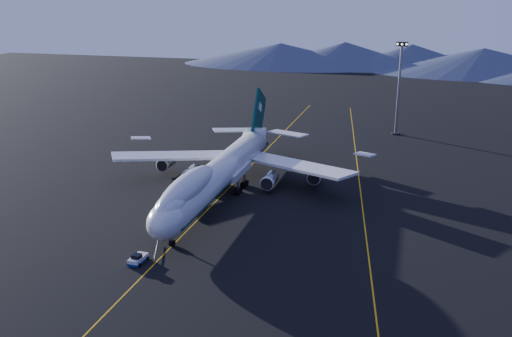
# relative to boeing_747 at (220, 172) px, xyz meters

# --- Properties ---
(ground) EXTENTS (500.00, 500.00, 0.00)m
(ground) POSITION_rel_boeing_747_xyz_m (-0.00, -0.03, -5.81)
(ground) COLOR black
(ground) RESTS_ON ground
(taxiway_line_main) EXTENTS (0.25, 220.00, 0.01)m
(taxiway_line_main) POSITION_rel_boeing_747_xyz_m (-0.00, -0.03, -5.80)
(taxiway_line_main) COLOR #E6A70D
(taxiway_line_main) RESTS_ON ground
(taxiway_line_side) EXTENTS (28.08, 198.09, 0.01)m
(taxiway_line_side) POSITION_rel_boeing_747_xyz_m (30.00, 9.97, -5.80)
(taxiway_line_side) COLOR #E6A70D
(taxiway_line_side) RESTS_ON ground
(boeing_747) EXTENTS (59.62, 72.43, 19.37)m
(boeing_747) POSITION_rel_boeing_747_xyz_m (0.00, 0.00, 0.00)
(boeing_747) COLOR silver
(boeing_747) RESTS_ON ground
(pushback_tug) EXTENTS (2.52, 4.14, 1.75)m
(pushback_tug) POSITION_rel_boeing_747_xyz_m (-2.84, -34.19, -5.26)
(pushback_tug) COLOR silver
(pushback_tug) RESTS_ON ground
(floodlight_mast) EXTENTS (3.57, 2.68, 28.91)m
(floodlight_mast) POSITION_rel_boeing_747_xyz_m (35.00, 69.91, 8.84)
(floodlight_mast) COLOR black
(floodlight_mast) RESTS_ON ground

